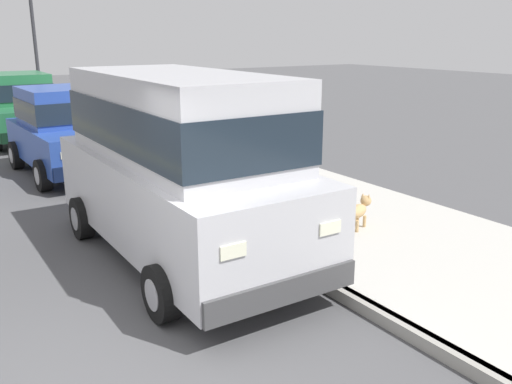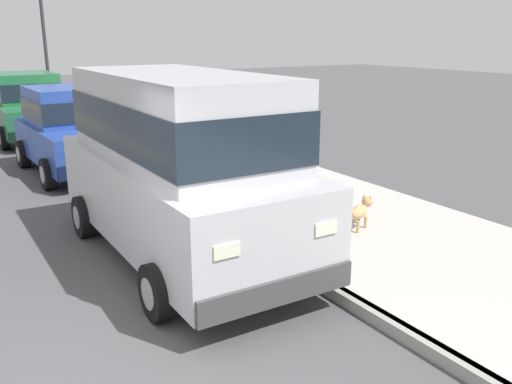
{
  "view_description": "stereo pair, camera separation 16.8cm",
  "coord_description": "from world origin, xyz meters",
  "px_view_note": "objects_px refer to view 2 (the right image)",
  "views": [
    {
      "loc": [
        -0.83,
        -4.18,
        2.98
      ],
      "look_at": [
        3.23,
        2.01,
        0.85
      ],
      "focal_mm": 38.39,
      "sensor_mm": 36.0,
      "label": 1
    },
    {
      "loc": [
        -0.69,
        -4.27,
        2.98
      ],
      "look_at": [
        3.23,
        2.01,
        0.85
      ],
      "focal_mm": 38.39,
      "sensor_mm": 36.0,
      "label": 2
    }
  ],
  "objects_px": {
    "car_silver_van": "(179,158)",
    "car_green_sedan": "(28,105)",
    "car_blue_hatchback": "(71,129)",
    "dog_tan": "(361,210)",
    "street_lamp": "(44,37)",
    "fire_hydrant": "(221,185)"
  },
  "relations": [
    {
      "from": "car_blue_hatchback",
      "to": "fire_hydrant",
      "type": "relative_size",
      "value": 5.31
    },
    {
      "from": "car_green_sedan",
      "to": "street_lamp",
      "type": "relative_size",
      "value": 1.05
    },
    {
      "from": "car_silver_van",
      "to": "fire_hydrant",
      "type": "xyz_separation_m",
      "value": [
        1.45,
        1.51,
        -0.92
      ]
    },
    {
      "from": "car_green_sedan",
      "to": "dog_tan",
      "type": "xyz_separation_m",
      "value": [
        2.66,
        -11.41,
        -0.55
      ]
    },
    {
      "from": "car_silver_van",
      "to": "car_blue_hatchback",
      "type": "xyz_separation_m",
      "value": [
        -0.01,
        5.8,
        -0.42
      ]
    },
    {
      "from": "car_silver_van",
      "to": "fire_hydrant",
      "type": "bearing_deg",
      "value": 46.16
    },
    {
      "from": "car_blue_hatchback",
      "to": "car_silver_van",
      "type": "bearing_deg",
      "value": -89.91
    },
    {
      "from": "car_green_sedan",
      "to": "street_lamp",
      "type": "xyz_separation_m",
      "value": [
        1.39,
        3.58,
        1.92
      ]
    },
    {
      "from": "dog_tan",
      "to": "car_green_sedan",
      "type": "bearing_deg",
      "value": 103.1
    },
    {
      "from": "car_silver_van",
      "to": "car_blue_hatchback",
      "type": "distance_m",
      "value": 5.81
    },
    {
      "from": "car_blue_hatchback",
      "to": "street_lamp",
      "type": "xyz_separation_m",
      "value": [
        1.35,
        8.45,
        1.93
      ]
    },
    {
      "from": "car_blue_hatchback",
      "to": "dog_tan",
      "type": "distance_m",
      "value": 7.08
    },
    {
      "from": "fire_hydrant",
      "to": "street_lamp",
      "type": "height_order",
      "value": "street_lamp"
    },
    {
      "from": "car_silver_van",
      "to": "dog_tan",
      "type": "distance_m",
      "value": 2.89
    },
    {
      "from": "car_silver_van",
      "to": "car_green_sedan",
      "type": "height_order",
      "value": "car_silver_van"
    },
    {
      "from": "dog_tan",
      "to": "fire_hydrant",
      "type": "height_order",
      "value": "fire_hydrant"
    },
    {
      "from": "car_green_sedan",
      "to": "street_lamp",
      "type": "height_order",
      "value": "street_lamp"
    },
    {
      "from": "car_blue_hatchback",
      "to": "fire_hydrant",
      "type": "distance_m",
      "value": 4.56
    },
    {
      "from": "dog_tan",
      "to": "street_lamp",
      "type": "bearing_deg",
      "value": 94.84
    },
    {
      "from": "car_silver_van",
      "to": "street_lamp",
      "type": "distance_m",
      "value": 14.39
    },
    {
      "from": "car_green_sedan",
      "to": "fire_hydrant",
      "type": "distance_m",
      "value": 9.29
    },
    {
      "from": "car_green_sedan",
      "to": "dog_tan",
      "type": "height_order",
      "value": "car_green_sedan"
    }
  ]
}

